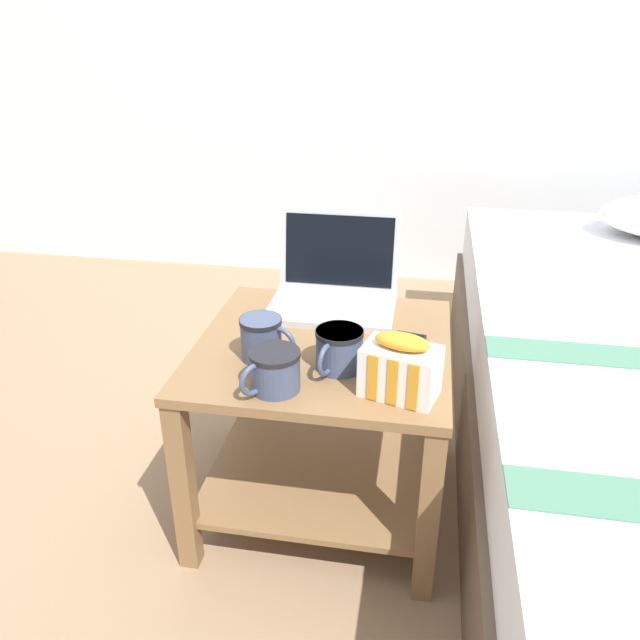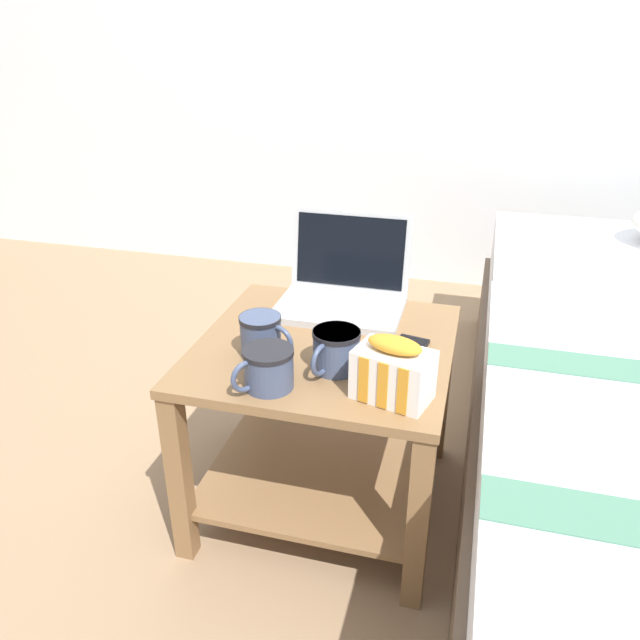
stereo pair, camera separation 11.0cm
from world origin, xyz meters
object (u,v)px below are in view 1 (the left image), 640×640
cell_phone (404,348)px  snack_bag (401,368)px  mug_front_right (339,348)px  mug_mid_center (262,337)px  mug_front_left (274,369)px  laptop (334,289)px

cell_phone → snack_bag: bearing=-90.3°
mug_front_right → mug_mid_center: bearing=175.1°
snack_bag → cell_phone: 0.19m
mug_front_left → cell_phone: (0.25, 0.21, -0.04)m
laptop → mug_front_left: laptop is taller
mug_front_right → cell_phone: size_ratio=0.89×
cell_phone → laptop: bearing=132.1°
snack_bag → cell_phone: size_ratio=1.08×
mug_front_right → mug_mid_center: mug_mid_center is taller
mug_mid_center → mug_front_right: bearing=-4.9°
mug_front_left → mug_mid_center: bearing=114.7°
mug_mid_center → snack_bag: (0.31, -0.09, 0.01)m
mug_front_right → cell_phone: (0.14, 0.11, -0.05)m
mug_front_left → snack_bag: 0.25m
mug_front_left → snack_bag: (0.25, 0.03, 0.01)m
mug_front_left → mug_front_right: (0.12, 0.11, 0.00)m
mug_front_left → mug_mid_center: mug_mid_center is taller
mug_front_left → snack_bag: snack_bag is taller
mug_front_right → mug_front_left: bearing=-137.6°
mug_front_left → mug_front_right: 0.16m
mug_front_left → snack_bag: bearing=6.1°
mug_front_right → snack_bag: (0.13, -0.08, 0.01)m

